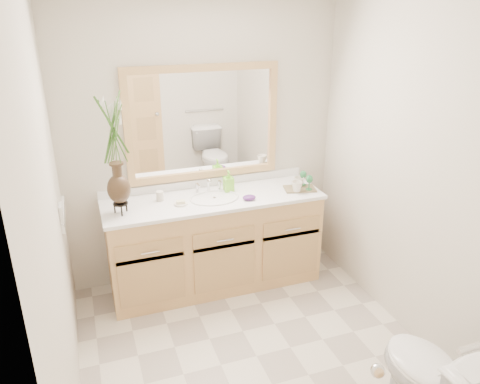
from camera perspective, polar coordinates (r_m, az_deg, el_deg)
name	(u,v)px	position (r m, az deg, el deg)	size (l,w,h in m)	color
floor	(257,356)	(3.54, 2.03, -19.35)	(2.60, 2.60, 0.00)	beige
wall_back	(203,146)	(4.06, -4.49, 5.62)	(2.40, 0.02, 2.40)	beige
wall_front	(387,331)	(1.91, 17.48, -15.85)	(2.40, 0.02, 2.40)	beige
wall_left	(52,231)	(2.72, -21.89, -4.49)	(0.02, 2.60, 2.40)	beige
wall_right	(419,179)	(3.50, 20.95, 1.45)	(0.02, 2.60, 2.40)	beige
vanity	(215,243)	(4.11, -3.10, -6.21)	(1.80, 0.55, 0.80)	tan
counter	(214,199)	(3.93, -3.22, -0.87)	(1.84, 0.57, 0.03)	white
sink	(214,204)	(3.93, -3.13, -1.49)	(0.38, 0.34, 0.23)	white
mirror	(203,123)	(3.99, -4.49, 8.37)	(1.32, 0.04, 0.97)	white
switch_plate	(61,213)	(3.51, -20.97, -2.36)	(0.02, 0.12, 0.12)	white
toilet	(434,383)	(3.03, 22.53, -20.71)	(0.42, 0.75, 0.74)	white
flower_vase	(114,141)	(3.55, -15.12, 6.02)	(0.21, 0.21, 0.85)	black
tumbler	(160,196)	(3.90, -9.74, -0.48)	(0.06, 0.06, 0.08)	beige
soap_dish	(181,203)	(3.80, -7.23, -1.39)	(0.11, 0.11, 0.04)	beige
soap_bottle	(228,182)	(4.03, -1.42, 1.24)	(0.07, 0.08, 0.16)	#82E636
purple_dish	(249,197)	(3.87, 1.13, -0.67)	(0.11, 0.09, 0.04)	#51236A
tray	(300,189)	(4.12, 7.29, 0.41)	(0.27, 0.18, 0.01)	brown
mug_left	(297,186)	(4.03, 6.95, 0.73)	(0.10, 0.09, 0.10)	beige
mug_right	(299,181)	(4.14, 7.20, 1.28)	(0.09, 0.08, 0.09)	beige
goblet_front	(309,180)	(4.06, 8.45, 1.47)	(0.06, 0.06, 0.13)	#287840
goblet_back	(303,175)	(4.16, 7.71, 2.02)	(0.06, 0.06, 0.13)	#287840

